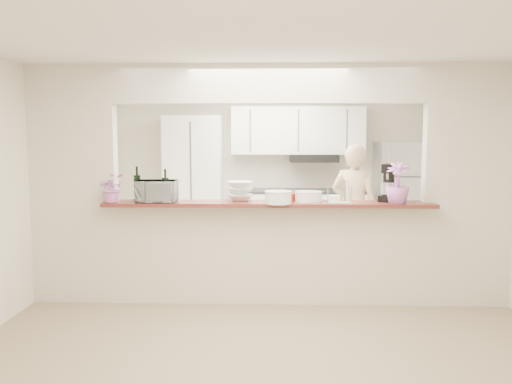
{
  "coord_description": "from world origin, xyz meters",
  "views": [
    {
      "loc": [
        0.03,
        -5.18,
        1.73
      ],
      "look_at": [
        -0.14,
        0.3,
        1.16
      ],
      "focal_mm": 35.0,
      "sensor_mm": 36.0,
      "label": 1
    }
  ],
  "objects_px": {
    "toaster_oven": "(157,191)",
    "refrigerator": "(400,196)",
    "person": "(354,209)",
    "stand_mixer": "(388,184)"
  },
  "relations": [
    {
      "from": "toaster_oven",
      "to": "refrigerator",
      "type": "bearing_deg",
      "value": 39.37
    },
    {
      "from": "toaster_oven",
      "to": "person",
      "type": "bearing_deg",
      "value": 29.38
    },
    {
      "from": "person",
      "to": "refrigerator",
      "type": "bearing_deg",
      "value": -97.39
    },
    {
      "from": "stand_mixer",
      "to": "person",
      "type": "relative_size",
      "value": 0.23
    },
    {
      "from": "refrigerator",
      "to": "person",
      "type": "relative_size",
      "value": 1.02
    },
    {
      "from": "toaster_oven",
      "to": "stand_mixer",
      "type": "bearing_deg",
      "value": 2.56
    },
    {
      "from": "toaster_oven",
      "to": "person",
      "type": "relative_size",
      "value": 0.24
    },
    {
      "from": "refrigerator",
      "to": "stand_mixer",
      "type": "height_order",
      "value": "refrigerator"
    },
    {
      "from": "refrigerator",
      "to": "stand_mixer",
      "type": "distance_m",
      "value": 2.74
    },
    {
      "from": "refrigerator",
      "to": "person",
      "type": "distance_m",
      "value": 1.7
    }
  ]
}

